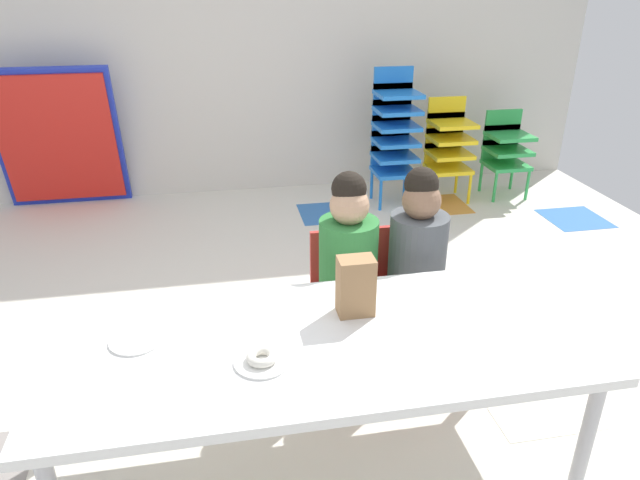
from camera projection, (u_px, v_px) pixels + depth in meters
name	position (u px, v px, depth m)	size (l,w,h in m)	color
ground_plane	(309.00, 362.00, 2.73)	(5.56, 5.02, 0.02)	silver
back_wall	(253.00, 13.00, 4.36)	(5.56, 0.10, 2.79)	beige
craft_table	(323.00, 349.00, 1.96)	(1.83, 0.77, 0.55)	white
seated_child_near_camera	(348.00, 252.00, 2.52)	(0.32, 0.31, 0.92)	red
seated_child_middle_seat	(417.00, 246.00, 2.58)	(0.32, 0.32, 0.92)	red
kid_chair_blue_stack	(395.00, 131.00, 4.38)	(0.32, 0.30, 1.04)	blue
kid_chair_yellow_stack	(448.00, 143.00, 4.51)	(0.32, 0.30, 0.80)	yellow
kid_chair_green_stack	(506.00, 147.00, 4.62)	(0.32, 0.30, 0.68)	green
folded_activity_table	(58.00, 140.00, 4.29)	(0.90, 0.29, 1.09)	#1E33BF
paper_bag_brown	(356.00, 286.00, 2.04)	(0.13, 0.09, 0.22)	#9E754C
paper_plate_near_edge	(262.00, 362.00, 1.82)	(0.18, 0.18, 0.01)	white
paper_plate_center_table	(136.00, 340.00, 1.92)	(0.18, 0.18, 0.01)	white
donut_powdered_on_plate	(262.00, 357.00, 1.81)	(0.10, 0.10, 0.03)	white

